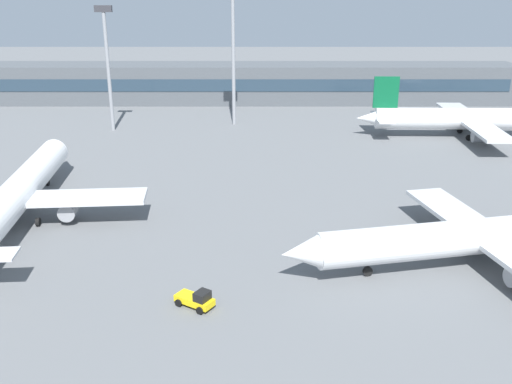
{
  "coord_description": "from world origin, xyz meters",
  "views": [
    {
      "loc": [
        3.02,
        -27.82,
        27.5
      ],
      "look_at": [
        2.92,
        40.0,
        3.0
      ],
      "focal_mm": 40.94,
      "sensor_mm": 36.0,
      "label": 1
    }
  ],
  "objects_px": {
    "airplane_far": "(480,119)",
    "floodlight_tower_east": "(108,59)",
    "baggage_tug_yellow": "(197,299)",
    "floodlight_tower_west": "(234,50)",
    "airplane_near": "(480,237)",
    "airplane_mid": "(19,193)"
  },
  "relations": [
    {
      "from": "baggage_tug_yellow",
      "to": "floodlight_tower_west",
      "type": "height_order",
      "value": "floodlight_tower_west"
    },
    {
      "from": "airplane_near",
      "to": "baggage_tug_yellow",
      "type": "bearing_deg",
      "value": -163.25
    },
    {
      "from": "airplane_far",
      "to": "floodlight_tower_east",
      "type": "relative_size",
      "value": 1.94
    },
    {
      "from": "airplane_mid",
      "to": "airplane_far",
      "type": "distance_m",
      "value": 81.17
    },
    {
      "from": "baggage_tug_yellow",
      "to": "floodlight_tower_west",
      "type": "bearing_deg",
      "value": 89.33
    },
    {
      "from": "floodlight_tower_east",
      "to": "baggage_tug_yellow",
      "type": "bearing_deg",
      "value": -71.05
    },
    {
      "from": "airplane_far",
      "to": "baggage_tug_yellow",
      "type": "xyz_separation_m",
      "value": [
        -46.85,
        -60.96,
        -2.62
      ]
    },
    {
      "from": "airplane_near",
      "to": "floodlight_tower_west",
      "type": "distance_m",
      "value": 69.56
    },
    {
      "from": "airplane_mid",
      "to": "floodlight_tower_east",
      "type": "bearing_deg",
      "value": 89.0
    },
    {
      "from": "airplane_far",
      "to": "floodlight_tower_east",
      "type": "xyz_separation_m",
      "value": [
        -69.61,
        5.32,
        10.28
      ]
    },
    {
      "from": "floodlight_tower_west",
      "to": "floodlight_tower_east",
      "type": "bearing_deg",
      "value": -167.84
    },
    {
      "from": "baggage_tug_yellow",
      "to": "floodlight_tower_east",
      "type": "distance_m",
      "value": 71.26
    },
    {
      "from": "baggage_tug_yellow",
      "to": "floodlight_tower_west",
      "type": "relative_size",
      "value": 0.15
    },
    {
      "from": "airplane_far",
      "to": "baggage_tug_yellow",
      "type": "height_order",
      "value": "airplane_far"
    },
    {
      "from": "airplane_mid",
      "to": "floodlight_tower_east",
      "type": "distance_m",
      "value": 46.86
    },
    {
      "from": "baggage_tug_yellow",
      "to": "floodlight_tower_east",
      "type": "relative_size",
      "value": 0.16
    },
    {
      "from": "airplane_near",
      "to": "floodlight_tower_east",
      "type": "height_order",
      "value": "floodlight_tower_east"
    },
    {
      "from": "floodlight_tower_west",
      "to": "airplane_far",
      "type": "bearing_deg",
      "value": -12.74
    },
    {
      "from": "airplane_mid",
      "to": "floodlight_tower_east",
      "type": "relative_size",
      "value": 1.9
    },
    {
      "from": "floodlight_tower_west",
      "to": "floodlight_tower_east",
      "type": "xyz_separation_m",
      "value": [
        -23.59,
        -5.08,
        -1.22
      ]
    },
    {
      "from": "airplane_near",
      "to": "floodlight_tower_east",
      "type": "xyz_separation_m",
      "value": [
        -50.76,
        57.86,
        10.55
      ]
    },
    {
      "from": "airplane_near",
      "to": "floodlight_tower_east",
      "type": "distance_m",
      "value": 77.69
    }
  ]
}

